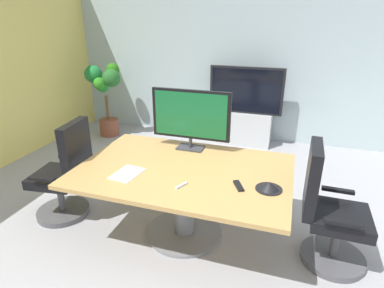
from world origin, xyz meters
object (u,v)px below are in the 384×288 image
potted_plant (105,92)px  wall_display_unit (244,119)px  office_chair_right (328,216)px  office_chair_left (66,178)px  tv_monitor (191,116)px  conference_phone (269,186)px  remote_control (239,186)px  conference_table (184,184)px

potted_plant → wall_display_unit: bearing=8.2°
office_chair_right → wall_display_unit: bearing=25.0°
office_chair_left → potted_plant: size_ratio=0.85×
tv_monitor → conference_phone: size_ratio=3.82×
tv_monitor → remote_control: (0.64, -0.66, -0.35)m
office_chair_right → conference_table: bearing=93.2°
conference_table → office_chair_right: (1.30, 0.05, -0.11)m
conference_table → wall_display_unit: wall_display_unit is taller
conference_table → conference_phone: size_ratio=8.96×
wall_display_unit → potted_plant: wall_display_unit is taller
tv_monitor → remote_control: size_ratio=4.94×
tv_monitor → potted_plant: tv_monitor is taller
conference_phone → office_chair_right: bearing=20.7°
remote_control → tv_monitor: bearing=107.4°
office_chair_right → conference_phone: bearing=111.7°
wall_display_unit → conference_phone: size_ratio=5.95×
tv_monitor → remote_control: bearing=-46.1°
conference_table → office_chair_right: 1.31m
potted_plant → remote_control: potted_plant is taller
conference_phone → remote_control: (-0.24, -0.04, -0.02)m
wall_display_unit → conference_phone: (0.64, -2.77, 0.32)m
office_chair_right → office_chair_left: bearing=94.1°
office_chair_right → wall_display_unit: (-1.15, 2.58, -0.01)m
conference_table → conference_phone: (0.79, -0.14, 0.20)m
office_chair_left → wall_display_unit: 3.08m
conference_table → tv_monitor: (-0.09, 0.48, 0.53)m
tv_monitor → wall_display_unit: size_ratio=0.64×
conference_table → wall_display_unit: size_ratio=1.50×
office_chair_left → wall_display_unit: wall_display_unit is taller
office_chair_right → conference_phone: office_chair_right is taller
potted_plant → remote_control: bearing=-41.0°
remote_control → office_chair_right: bearing=-9.7°
office_chair_right → wall_display_unit: 2.82m
wall_display_unit → remote_control: wall_display_unit is taller
potted_plant → tv_monitor: bearing=-39.4°
office_chair_left → conference_phone: bearing=81.4°
tv_monitor → conference_phone: tv_monitor is taller
conference_table → potted_plant: potted_plant is taller
office_chair_left → conference_phone: (2.10, -0.06, 0.31)m
tv_monitor → remote_control: tv_monitor is taller
conference_phone → office_chair_left: bearing=178.5°
office_chair_left → conference_phone: office_chair_left is taller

